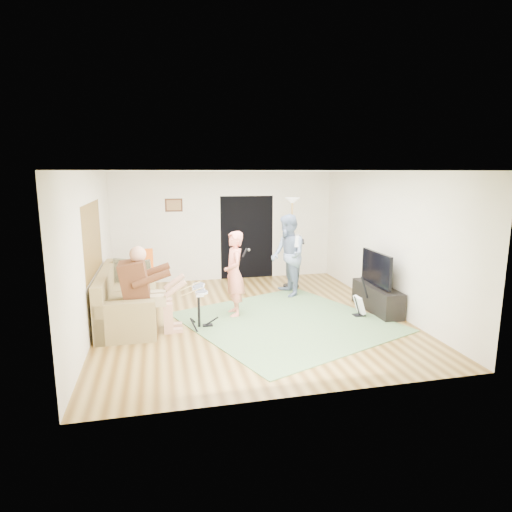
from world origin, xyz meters
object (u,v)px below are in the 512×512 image
Objects in this scene: guitarist at (288,255)px; sofa at (124,304)px; tv_cabinet at (377,298)px; torchiere_lamp at (292,226)px; drum_kit at (199,310)px; singer at (234,274)px; dining_chair at (145,281)px; television at (376,269)px; guitar_spare at (360,305)px.

sofa is at bearing -76.43° from guitarist.
torchiere_lamp is at bearing 117.49° from tv_cabinet.
drum_kit is at bearing -177.28° from tv_cabinet.
singer reaches higher than dining_chair.
tv_cabinet is 1.31× the size of television.
torchiere_lamp reaches higher than guitarist.
dining_chair is at bearing 156.95° from tv_cabinet.
drum_kit is at bearing -69.77° from dining_chair.
guitar_spare is 0.54m from tv_cabinet.
drum_kit is at bearing -177.24° from television.
guitar_spare is 0.37× the size of torchiere_lamp.
guitar_spare is at bearing -1.34° from drum_kit.
television is (0.43, 0.24, 0.63)m from guitar_spare.
singer is 1.15× the size of tv_cabinet.
sofa is at bearing 174.25° from tv_cabinet.
guitarist reaches higher than tv_cabinet.
television is (4.42, -1.90, 0.48)m from dining_chair.
television reaches higher than drum_kit.
singer is at bearing 36.27° from drum_kit.
singer is 1.53× the size of dining_chair.
torchiere_lamp is at bearing 104.68° from guitar_spare.
drum_kit is 0.53× the size of tv_cabinet.
television is (1.35, -1.42, -0.05)m from guitarist.
singer is 2.85m from tv_cabinet.
guitarist is at bearing 118.90° from guitar_spare.
dining_chair is at bearing 76.75° from sofa.
torchiere_lamp is at bearing -1.27° from dining_chair.
sofa is 2.20× the size of television.
guitar_spare is at bearing 27.02° from guitarist.
tv_cabinet is at bearing 80.96° from singer.
sofa is 1.67× the size of tv_cabinet.
torchiere_lamp is (2.40, 2.28, 1.12)m from drum_kit.
singer is 2.75m from television.
dining_chair is 0.98× the size of television.
television is at bearing -63.59° from torchiere_lamp.
drum_kit is at bearing -136.42° from torchiere_lamp.
guitarist is (2.10, 1.59, 0.57)m from drum_kit.
guitar_spare is (3.02, -0.07, -0.10)m from drum_kit.
sofa is 4.38m from guitar_spare.
singer is at bearing -54.25° from guitarist.
drum_kit is at bearing -26.48° from sofa.
dining_chair is at bearing -176.36° from torchiere_lamp.
torchiere_lamp is 1.97× the size of television.
television is (3.45, 0.17, 0.53)m from drum_kit.
drum_kit is 0.95× the size of guitar_spare.
sofa is 4.20m from torchiere_lamp.
tv_cabinet is 0.60m from television.
tv_cabinet is (3.50, 0.17, -0.07)m from drum_kit.
sofa is at bearing 153.52° from drum_kit.
drum_kit is 2.69m from guitarist.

